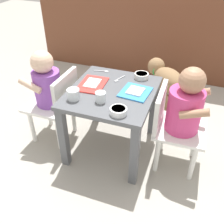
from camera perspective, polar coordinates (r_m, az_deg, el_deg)
ground_plane at (r=1.72m, az=-0.00°, el=-7.59°), size 7.00×7.00×0.00m
kitchen_cabinet_back at (r=2.59m, az=10.07°, el=18.25°), size 2.29×0.35×0.86m
dining_table at (r=1.50m, az=-0.00°, el=2.09°), size 0.48×0.53×0.43m
seated_child_left at (r=1.62m, az=-13.90°, el=5.37°), size 0.29×0.29×0.62m
seated_child_right at (r=1.41m, az=15.50°, el=0.55°), size 0.29×0.29×0.64m
dog at (r=2.09m, az=11.96°, el=7.43°), size 0.37×0.36×0.33m
food_tray_left at (r=1.52m, az=-4.39°, el=6.27°), size 0.16×0.21×0.02m
food_tray_right at (r=1.44m, az=5.25°, el=4.52°), size 0.17×0.19×0.02m
water_cup_left at (r=1.35m, az=-2.57°, el=3.25°), size 0.06×0.06×0.06m
water_cup_right at (r=1.39m, az=-8.62°, el=3.81°), size 0.07×0.07×0.06m
cereal_bowl_left_side at (r=1.60m, az=6.61°, el=8.10°), size 0.09×0.09×0.03m
veggie_bowl_far at (r=1.26m, az=1.44°, el=0.27°), size 0.09×0.09×0.03m
spoon_by_left_tray at (r=1.57m, az=1.58°, el=7.33°), size 0.05×0.10×0.01m
spoon_by_right_tray at (r=1.68m, az=-2.10°, el=9.14°), size 0.10×0.03×0.01m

